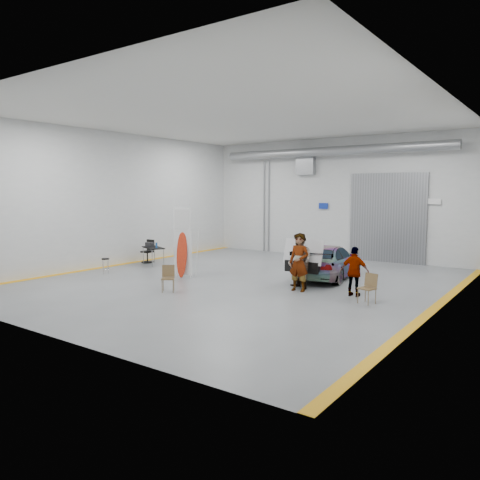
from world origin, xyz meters
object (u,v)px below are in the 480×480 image
Objects in this scene: folding_chair_far at (367,294)px; sedan_car at (328,261)px; person_b at (300,261)px; work_table at (152,247)px; person_a at (299,263)px; shop_stool at (106,266)px; office_chair at (148,253)px; person_c at (355,272)px; folding_chair_near at (168,284)px; surfboard_display at (182,248)px.

sedan_car is at bearing 146.02° from folding_chair_far.
work_table is (-7.99, 0.76, -0.15)m from person_b.
person_a is at bearing 86.74° from sedan_car.
folding_chair_far is 10.56m from shop_stool.
shop_stool is at bearing -77.86° from office_chair.
folding_chair_far is (0.68, -0.70, -0.52)m from person_c.
work_table is 0.83m from office_chair.
folding_chair_near is (-5.32, -2.98, -0.53)m from person_c.
work_table is (-4.64, 3.74, 0.54)m from folding_chair_near.
folding_chair_far is (2.51, -0.37, -0.69)m from person_a.
shop_stool is at bearing 128.41° from folding_chair_near.
shop_stool is at bearing -86.75° from work_table.
person_c is 1.52× the size of office_chair.
person_c is (1.98, 0.00, -0.17)m from person_b.
person_b is 2.15× the size of folding_chair_far.
person_a reaches higher than person_c.
person_a is 1.34× the size of work_table.
person_a is 0.67× the size of surfboard_display.
person_a is at bearing -11.89° from office_chair.
sedan_car is at bearing 20.31° from folding_chair_near.
person_a is at bearing -173.13° from folding_chair_far.
office_chair is at bearing 145.35° from surfboard_display.
folding_chair_near is at bearing -110.25° from person_b.
shop_stool is 0.44× the size of work_table.
surfboard_display reaches higher than person_c.
office_chair reaches higher than shop_stool.
person_b is 1.21× the size of person_c.
work_table is (-7.87, -1.74, 0.18)m from sedan_car.
surfboard_display is 2.74× the size of office_chair.
folding_chair_far is (6.00, 2.28, 0.01)m from folding_chair_near.
sedan_car reaches higher than folding_chair_near.
folding_chair_far is (2.77, -3.21, -0.36)m from sedan_car.
person_b is at bearing -5.47° from work_table.
person_a is at bearing -3.81° from surfboard_display.
folding_chair_far is at bearing -18.40° from folding_chair_near.
surfboard_display is (-4.94, -0.41, 0.20)m from person_a.
sedan_car is 4.18× the size of office_chair.
folding_chair_far is at bearing 122.33° from sedan_car.
surfboard_display is at bearing 22.27° from shop_stool.
office_chair reaches higher than folding_chair_near.
sedan_car is 6.38m from folding_chair_near.
folding_chair_far is 1.41× the size of shop_stool.
folding_chair_far is at bearing -8.25° from surfboard_display.
person_a is 1.21× the size of person_c.
folding_chair_far is (2.66, -0.70, -0.69)m from person_b.
person_a is at bearing -7.67° from work_table.
person_c is at bearing 11.46° from shop_stool.
work_table is at bearing -157.37° from person_b.
sedan_car is 8.64m from office_chair.
office_chair is at bearing 150.30° from work_table.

